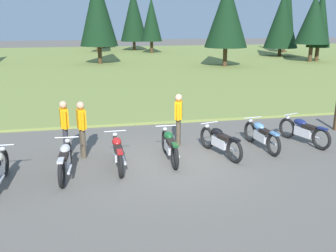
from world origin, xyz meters
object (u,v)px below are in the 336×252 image
(motorcycle_silver, at_px, (65,160))
(rider_checking_bike, at_px, (65,125))
(rider_near_row_end, at_px, (82,126))
(rider_in_hivis_vest, at_px, (179,116))
(motorcycle_red, at_px, (118,152))
(motorcycle_british_green, at_px, (170,145))
(motorcycle_sky_blue, at_px, (261,135))
(motorcycle_black, at_px, (220,141))
(motorcycle_navy, at_px, (303,131))

(motorcycle_silver, distance_m, rider_checking_bike, 1.63)
(rider_near_row_end, bearing_deg, rider_in_hivis_vest, 9.85)
(motorcycle_red, bearing_deg, rider_checking_bike, 139.82)
(motorcycle_silver, distance_m, motorcycle_british_green, 2.93)
(motorcycle_silver, distance_m, motorcycle_red, 1.41)
(motorcycle_silver, bearing_deg, motorcycle_sky_blue, 9.62)
(motorcycle_british_green, relative_size, motorcycle_black, 1.03)
(motorcycle_navy, distance_m, rider_in_hivis_vest, 4.11)
(motorcycle_silver, height_order, motorcycle_black, same)
(motorcycle_navy, distance_m, rider_checking_bike, 7.53)
(rider_near_row_end, height_order, rider_checking_bike, same)
(motorcycle_navy, height_order, rider_near_row_end, rider_near_row_end)
(motorcycle_red, bearing_deg, motorcycle_black, 6.62)
(motorcycle_silver, height_order, motorcycle_red, same)
(motorcycle_navy, bearing_deg, rider_near_row_end, 178.75)
(motorcycle_sky_blue, relative_size, motorcycle_navy, 1.03)
(motorcycle_black, xyz_separation_m, rider_near_row_end, (-3.99, 0.65, 0.51))
(rider_in_hivis_vest, bearing_deg, motorcycle_navy, -9.51)
(motorcycle_british_green, distance_m, rider_near_row_end, 2.61)
(rider_near_row_end, bearing_deg, motorcycle_red, -46.91)
(motorcycle_black, relative_size, motorcycle_navy, 1.01)
(motorcycle_red, relative_size, motorcycle_british_green, 1.00)
(motorcycle_red, distance_m, rider_near_row_end, 1.47)
(motorcycle_sky_blue, xyz_separation_m, rider_in_hivis_vest, (-2.46, 0.86, 0.51))
(motorcycle_sky_blue, distance_m, motorcycle_navy, 1.57)
(motorcycle_silver, bearing_deg, motorcycle_black, 8.85)
(motorcycle_british_green, bearing_deg, rider_checking_bike, 162.02)
(motorcycle_red, xyz_separation_m, motorcycle_british_green, (1.50, 0.26, 0.00))
(motorcycle_black, height_order, motorcycle_navy, same)
(motorcycle_black, xyz_separation_m, rider_in_hivis_vest, (-1.00, 1.17, 0.51))
(motorcycle_british_green, bearing_deg, motorcycle_navy, 7.43)
(rider_checking_bike, bearing_deg, rider_near_row_end, -22.52)
(motorcycle_navy, height_order, rider_checking_bike, rider_checking_bike)
(motorcycle_silver, xyz_separation_m, rider_checking_bike, (-0.07, 1.54, 0.51))
(motorcycle_red, distance_m, rider_in_hivis_vest, 2.61)
(motorcycle_red, relative_size, motorcycle_sky_blue, 1.00)
(rider_in_hivis_vest, xyz_separation_m, rider_checking_bike, (-3.49, -0.32, 0.00))
(motorcycle_black, xyz_separation_m, rider_checking_bike, (-4.48, 0.85, 0.51))
(motorcycle_sky_blue, bearing_deg, motorcycle_navy, 6.92)
(motorcycle_black, relative_size, rider_checking_bike, 1.22)
(motorcycle_red, distance_m, motorcycle_british_green, 1.53)
(motorcycle_british_green, xyz_separation_m, rider_checking_bike, (-2.94, 0.95, 0.51))
(motorcycle_british_green, distance_m, motorcycle_black, 1.55)
(motorcycle_red, relative_size, rider_in_hivis_vest, 1.26)
(rider_checking_bike, bearing_deg, motorcycle_navy, -2.72)
(motorcycle_black, distance_m, motorcycle_navy, 3.06)
(motorcycle_black, bearing_deg, motorcycle_silver, -171.15)
(motorcycle_silver, distance_m, motorcycle_navy, 7.53)
(motorcycle_navy, xyz_separation_m, rider_near_row_end, (-7.01, 0.15, 0.51))
(rider_near_row_end, bearing_deg, rider_checking_bike, 157.48)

